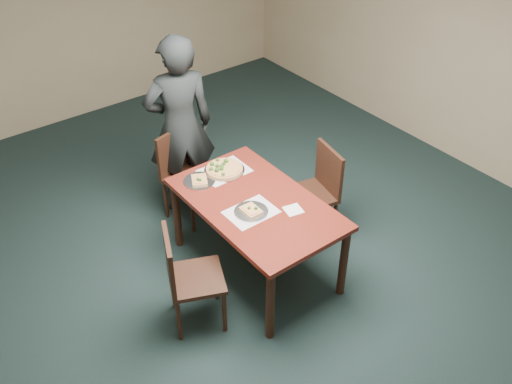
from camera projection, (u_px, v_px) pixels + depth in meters
ground at (275, 291)px, 4.95m from camera, size 8.00×8.00×0.00m
room_shell at (280, 115)px, 3.91m from camera, size 8.00×8.00×8.00m
dining_table at (256, 210)px, 4.81m from camera, size 0.90×1.50×0.75m
chair_far at (183, 170)px, 5.54m from camera, size 0.52×0.52×0.91m
chair_left at (186, 274)px, 4.40m from camera, size 0.55×0.55×0.91m
chair_right at (318, 188)px, 5.31m from camera, size 0.50×0.50×0.91m
diner at (180, 126)px, 5.42m from camera, size 0.76×0.60×1.83m
placemat_main at (225, 171)px, 5.11m from camera, size 0.42×0.32×0.00m
placemat_near at (251, 212)px, 4.64m from camera, size 0.40×0.30×0.00m
pizza_pan at (224, 169)px, 5.10m from camera, size 0.36×0.36×0.07m
slice_plate_near at (251, 211)px, 4.63m from camera, size 0.28×0.28×0.06m
slice_plate_far at (199, 180)px, 4.97m from camera, size 0.28×0.28×0.05m
napkin at (293, 210)px, 4.66m from camera, size 0.17×0.17×0.01m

